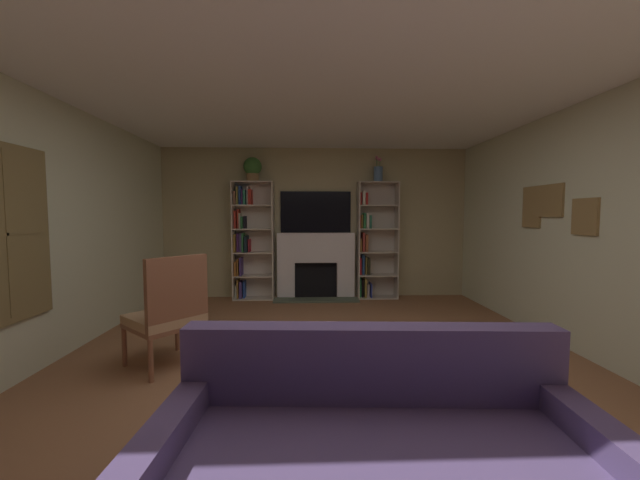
{
  "coord_description": "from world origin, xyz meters",
  "views": [
    {
      "loc": [
        -0.17,
        -3.04,
        1.42
      ],
      "look_at": [
        0.0,
        1.32,
        1.12
      ],
      "focal_mm": 20.62,
      "sensor_mm": 36.0,
      "label": 1
    }
  ],
  "objects_px": {
    "vase_with_flowers": "(378,173)",
    "fireplace": "(316,264)",
    "bookshelf_right": "(372,243)",
    "bookshelf_left": "(249,239)",
    "potted_plant": "(253,168)",
    "couch": "(379,473)",
    "tv": "(316,212)",
    "armchair": "(169,312)"
  },
  "relations": [
    {
      "from": "vase_with_flowers",
      "to": "fireplace",
      "type": "bearing_deg",
      "value": 177.79
    },
    {
      "from": "fireplace",
      "to": "vase_with_flowers",
      "type": "xyz_separation_m",
      "value": [
        1.05,
        -0.04,
        1.53
      ]
    },
    {
      "from": "fireplace",
      "to": "bookshelf_right",
      "type": "xyz_separation_m",
      "value": [
        0.97,
        -0.0,
        0.36
      ]
    },
    {
      "from": "fireplace",
      "to": "bookshelf_right",
      "type": "height_order",
      "value": "bookshelf_right"
    },
    {
      "from": "bookshelf_left",
      "to": "vase_with_flowers",
      "type": "bearing_deg",
      "value": -0.82
    },
    {
      "from": "bookshelf_left",
      "to": "vase_with_flowers",
      "type": "height_order",
      "value": "vase_with_flowers"
    },
    {
      "from": "vase_with_flowers",
      "to": "potted_plant",
      "type": "bearing_deg",
      "value": -179.97
    },
    {
      "from": "potted_plant",
      "to": "couch",
      "type": "distance_m",
      "value": 5.16
    },
    {
      "from": "couch",
      "to": "fireplace",
      "type": "bearing_deg",
      "value": 91.9
    },
    {
      "from": "tv",
      "to": "armchair",
      "type": "xyz_separation_m",
      "value": [
        -1.43,
        -2.91,
        -0.94
      ]
    },
    {
      "from": "couch",
      "to": "armchair",
      "type": "height_order",
      "value": "armchair"
    },
    {
      "from": "bookshelf_right",
      "to": "potted_plant",
      "type": "bearing_deg",
      "value": -178.95
    },
    {
      "from": "bookshelf_left",
      "to": "couch",
      "type": "distance_m",
      "value": 4.9
    },
    {
      "from": "tv",
      "to": "couch",
      "type": "distance_m",
      "value": 4.91
    },
    {
      "from": "bookshelf_left",
      "to": "bookshelf_right",
      "type": "xyz_separation_m",
      "value": [
        2.1,
        0.01,
        -0.08
      ]
    },
    {
      "from": "bookshelf_left",
      "to": "potted_plant",
      "type": "bearing_deg",
      "value": -21.49
    },
    {
      "from": "tv",
      "to": "couch",
      "type": "bearing_deg",
      "value": -88.13
    },
    {
      "from": "bookshelf_right",
      "to": "couch",
      "type": "distance_m",
      "value": 4.79
    },
    {
      "from": "bookshelf_left",
      "to": "couch",
      "type": "bearing_deg",
      "value": -74.63
    },
    {
      "from": "couch",
      "to": "armchair",
      "type": "relative_size",
      "value": 1.91
    },
    {
      "from": "bookshelf_left",
      "to": "bookshelf_right",
      "type": "bearing_deg",
      "value": 0.14
    },
    {
      "from": "potted_plant",
      "to": "bookshelf_left",
      "type": "bearing_deg",
      "value": 158.51
    },
    {
      "from": "fireplace",
      "to": "armchair",
      "type": "relative_size",
      "value": 1.34
    },
    {
      "from": "bookshelf_left",
      "to": "couch",
      "type": "xyz_separation_m",
      "value": [
        1.28,
        -4.67,
        -0.74
      ]
    },
    {
      "from": "fireplace",
      "to": "bookshelf_left",
      "type": "bearing_deg",
      "value": -179.52
    },
    {
      "from": "fireplace",
      "to": "bookshelf_right",
      "type": "bearing_deg",
      "value": -0.26
    },
    {
      "from": "vase_with_flowers",
      "to": "couch",
      "type": "relative_size",
      "value": 0.22
    },
    {
      "from": "bookshelf_left",
      "to": "bookshelf_right",
      "type": "relative_size",
      "value": 1.0
    },
    {
      "from": "potted_plant",
      "to": "couch",
      "type": "xyz_separation_m",
      "value": [
        1.2,
        -4.64,
        -1.91
      ]
    },
    {
      "from": "fireplace",
      "to": "tv",
      "type": "relative_size",
      "value": 1.18
    },
    {
      "from": "bookshelf_right",
      "to": "vase_with_flowers",
      "type": "height_order",
      "value": "vase_with_flowers"
    },
    {
      "from": "bookshelf_left",
      "to": "potted_plant",
      "type": "xyz_separation_m",
      "value": [
        0.08,
        -0.03,
        1.17
      ]
    },
    {
      "from": "tv",
      "to": "potted_plant",
      "type": "distance_m",
      "value": 1.28
    },
    {
      "from": "fireplace",
      "to": "bookshelf_left",
      "type": "height_order",
      "value": "bookshelf_left"
    },
    {
      "from": "bookshelf_left",
      "to": "potted_plant",
      "type": "height_order",
      "value": "potted_plant"
    },
    {
      "from": "fireplace",
      "to": "armchair",
      "type": "xyz_separation_m",
      "value": [
        -1.43,
        -2.83,
        -0.06
      ]
    },
    {
      "from": "fireplace",
      "to": "couch",
      "type": "bearing_deg",
      "value": -88.1
    },
    {
      "from": "tv",
      "to": "bookshelf_right",
      "type": "distance_m",
      "value": 1.1
    },
    {
      "from": "vase_with_flowers",
      "to": "armchair",
      "type": "relative_size",
      "value": 0.41
    },
    {
      "from": "vase_with_flowers",
      "to": "bookshelf_right",
      "type": "bearing_deg",
      "value": 155.46
    },
    {
      "from": "fireplace",
      "to": "tv",
      "type": "xyz_separation_m",
      "value": [
        0.0,
        0.08,
        0.88
      ]
    },
    {
      "from": "vase_with_flowers",
      "to": "couch",
      "type": "height_order",
      "value": "vase_with_flowers"
    }
  ]
}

